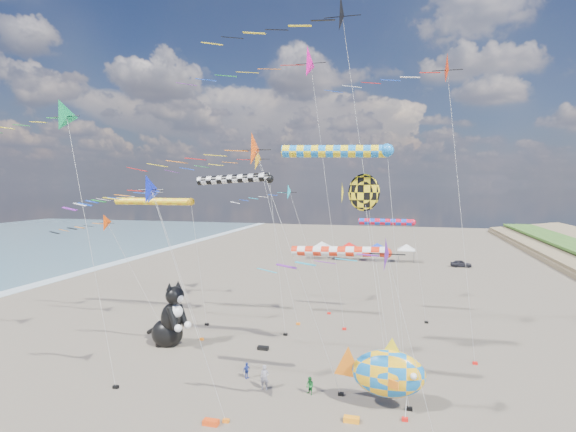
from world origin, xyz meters
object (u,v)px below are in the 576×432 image
Objects in this scene: child_green at (310,386)px; child_blue at (247,370)px; cat_inflatable at (170,313)px; parked_car at (461,264)px; person_adult at (265,377)px; fish_inflatable at (387,373)px.

child_blue is at bearing -161.38° from child_green.
parked_car is at bearing 78.20° from cat_inflatable.
child_green is at bearing -6.85° from person_adult.
person_adult is 1.45× the size of child_blue.
fish_inflatable is 8.19m from person_adult.
child_green is (3.08, 0.03, -0.24)m from person_adult.
person_adult reaches higher than parked_car.
person_adult reaches higher than child_green.
child_blue reaches higher than parked_car.
parked_car is (20.05, 49.48, -0.00)m from child_blue.
cat_inflatable is 1.68× the size of parked_car.
person_adult is 3.09m from child_green.
cat_inflatable reaches higher than person_adult.
person_adult is at bearing -9.45° from cat_inflatable.
person_adult is at bearing 157.75° from parked_car.
fish_inflatable is at bearing 0.35° from cat_inflatable.
child_green is at bearing -77.43° from child_blue.
child_blue is at bearing 155.48° from parked_car.
person_adult is (-8.01, 0.81, -1.49)m from fish_inflatable.
cat_inflatable reaches higher than child_green.
fish_inflatable reaches higher than person_adult.
child_blue is (-9.77, 2.17, -1.75)m from fish_inflatable.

